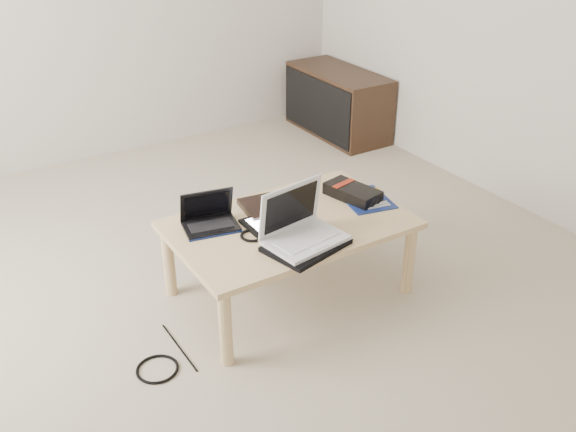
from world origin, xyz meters
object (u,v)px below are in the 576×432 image
netbook (210,219)px  gpu_box (353,193)px  coffee_table (289,231)px  white_laptop (301,229)px  media_cabinet (337,103)px

netbook → gpu_box: netbook is taller
netbook → coffee_table: bearing=-25.6°
white_laptop → coffee_table: bearing=72.6°
netbook → gpu_box: size_ratio=0.90×
netbook → white_laptop: white_laptop is taller
media_cabinet → gpu_box: media_cabinet is taller
coffee_table → media_cabinet: 2.23m
media_cabinet → netbook: (-1.82, -1.50, 0.19)m
media_cabinet → gpu_box: bearing=-123.8°
gpu_box → white_laptop: bearing=-153.6°
white_laptop → media_cabinet: bearing=50.1°
coffee_table → white_laptop: 0.23m
coffee_table → netbook: netbook is taller
netbook → media_cabinet: bearing=39.6°
media_cabinet → netbook: bearing=-140.4°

